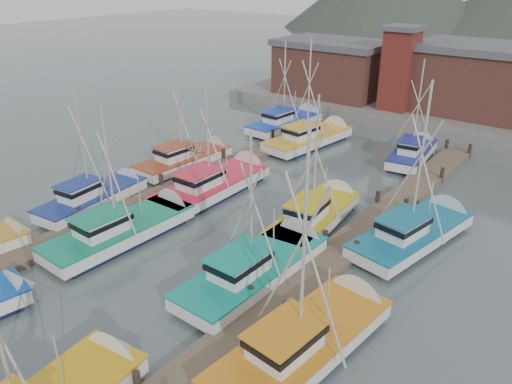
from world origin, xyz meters
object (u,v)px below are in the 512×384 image
Objects in this scene: boat_8 at (217,183)px; boat_12 at (312,137)px; lookout_tower at (399,68)px; boat_4 at (128,228)px.

boat_12 is at bearing 89.54° from boat_8.
boat_12 is at bearing -101.69° from lookout_tower.
lookout_tower is 0.81× the size of boat_8.
lookout_tower is 0.80× the size of boat_12.
boat_4 is 0.95× the size of boat_12.
lookout_tower reaches higher than boat_8.
lookout_tower is at bearing 83.52° from boat_8.
boat_8 is 13.36m from boat_12.
boat_12 is (-0.15, 13.36, 0.01)m from boat_8.
boat_4 is at bearing -93.60° from lookout_tower.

